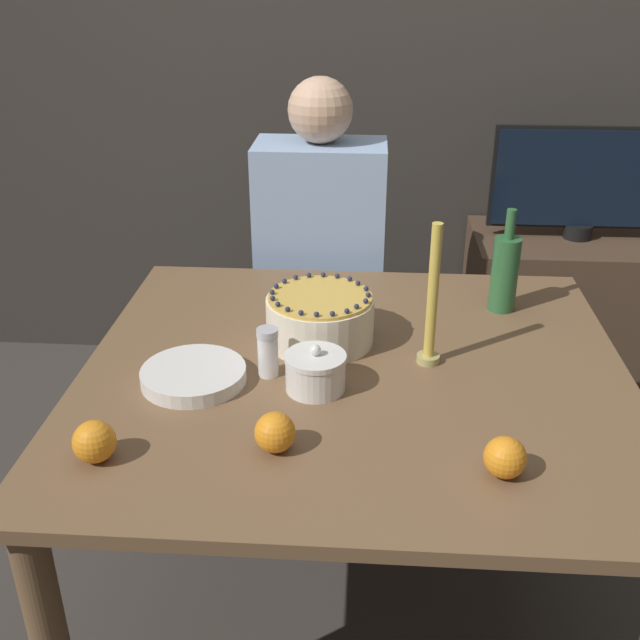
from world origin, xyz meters
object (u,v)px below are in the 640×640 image
Objects in this scene: sugar_bowl at (315,372)px; sugar_shaker at (268,352)px; person_man_blue_shirt at (320,298)px; tv_monitor at (586,181)px; cake at (320,318)px; candle at (432,307)px; bottle at (505,272)px.

sugar_bowl is 1.17× the size of sugar_shaker.
person_man_blue_shirt reaches higher than sugar_bowl.
person_man_blue_shirt is at bearing 85.77° from sugar_shaker.
sugar_shaker is 0.17× the size of tv_monitor.
sugar_shaker is (-0.10, -0.17, -0.00)m from cake.
sugar_shaker is at bearing -129.29° from tv_monitor.
tv_monitor is at bearing 49.57° from cake.
tv_monitor is (0.60, 1.09, -0.01)m from candle.
candle is at bearing -18.92° from cake.
tv_monitor is at bearing 55.24° from sugar_bowl.
person_man_blue_shirt is (-0.05, 0.86, -0.22)m from sugar_bowl.
tv_monitor is (0.85, 1.00, 0.07)m from cake.
bottle is at bearing -116.43° from tv_monitor.
bottle is 0.88m from tv_monitor.
person_man_blue_shirt reaches higher than candle.
candle is (0.36, 0.08, 0.08)m from sugar_shaker.
sugar_bowl is at bearing -124.76° from tv_monitor.
sugar_bowl is 0.48× the size of bottle.
sugar_bowl is (0.01, -0.22, -0.02)m from cake.
cake is 1.95× the size of sugar_bowl.
candle reaches higher than sugar_bowl.
person_man_blue_shirt reaches higher than sugar_shaker.
tv_monitor reaches higher than sugar_shaker.
bottle is (0.21, 0.30, -0.04)m from candle.
candle reaches higher than tv_monitor.
bottle is at bearing 55.15° from candle.
cake is at bearing -130.43° from tv_monitor.
bottle is 0.72m from person_man_blue_shirt.
cake is 1.32m from tv_monitor.
sugar_shaker is 1.51m from tv_monitor.
sugar_bowl is at bearing -88.58° from cake.
bottle is at bearing 24.64° from cake.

